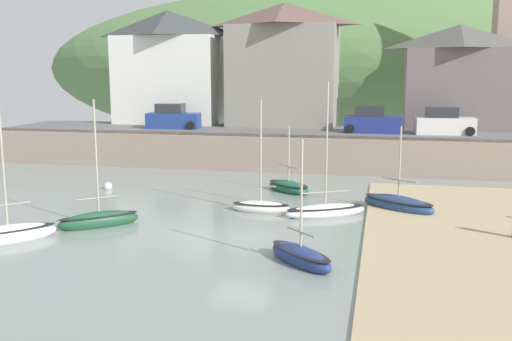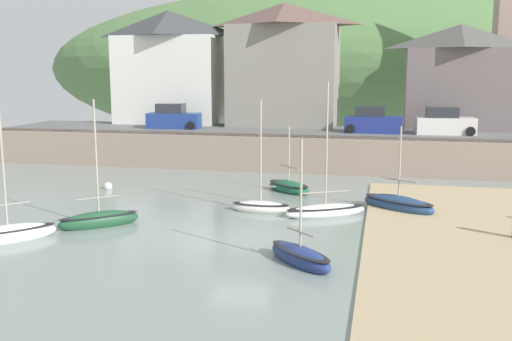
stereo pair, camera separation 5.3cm
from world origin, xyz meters
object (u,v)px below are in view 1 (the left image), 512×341
dinghy_open_wooden (301,256)px  mooring_buoy (108,186)px  waterfront_building_left (169,66)px  fishing_boat_green (261,206)px  parked_car_near_slipway (173,118)px  sailboat_blue_trim (99,220)px  sailboat_tall_mast (288,187)px  parked_car_by_wall (373,122)px  waterfront_building_right (458,76)px  waterfront_building_centre (284,64)px  motorboat_with_cabin (398,204)px  sailboat_far_left (8,234)px  parked_car_end_of_row (444,123)px  rowboat_small_beached (325,210)px

dinghy_open_wooden → mooring_buoy: dinghy_open_wooden is taller
waterfront_building_left → mooring_buoy: waterfront_building_left is taller
fishing_boat_green → parked_car_near_slipway: size_ratio=1.35×
parked_car_near_slipway → sailboat_blue_trim: bearing=-83.0°
dinghy_open_wooden → mooring_buoy: (-13.00, 10.96, -0.13)m
sailboat_tall_mast → fishing_boat_green: bearing=-54.1°
parked_car_by_wall → sailboat_tall_mast: bearing=-109.0°
parked_car_by_wall → parked_car_near_slipway: bearing=-176.3°
waterfront_building_right → sailboat_blue_trim: size_ratio=1.39×
parked_car_by_wall → mooring_buoy: (-15.02, -12.36, -3.05)m
waterfront_building_centre → motorboat_with_cabin: (9.01, -18.63, -7.11)m
waterfront_building_left → waterfront_building_right: size_ratio=1.16×
motorboat_with_cabin → parked_car_by_wall: (-1.61, 14.13, 2.90)m
motorboat_with_cabin → dinghy_open_wooden: 9.88m
parked_car_near_slipway → mooring_buoy: 12.74m
sailboat_far_left → motorboat_with_cabin: size_ratio=1.50×
dinghy_open_wooden → sailboat_tall_mast: size_ratio=1.19×
parked_car_end_of_row → motorboat_with_cabin: bearing=-108.3°
sailboat_blue_trim → motorboat_with_cabin: 14.49m
mooring_buoy → waterfront_building_right: bearing=38.4°
dinghy_open_wooden → sailboat_tall_mast: (-2.47, 12.58, -0.03)m
waterfront_building_right → fishing_boat_green: (-11.32, -20.39, -6.20)m
parked_car_by_wall → mooring_buoy: size_ratio=8.27×
dinghy_open_wooden → sailboat_tall_mast: 12.82m
sailboat_far_left → sailboat_blue_trim: bearing=3.3°
dinghy_open_wooden → parked_car_by_wall: dinghy_open_wooden is taller
mooring_buoy → parked_car_by_wall: bearing=39.5°
parked_car_by_wall → motorboat_with_cabin: bearing=-79.8°
waterfront_building_centre → sailboat_far_left: waterfront_building_centre is taller
motorboat_with_cabin → parked_car_by_wall: parked_car_by_wall is taller
motorboat_with_cabin → sailboat_tall_mast: bearing=-173.7°
sailboat_tall_mast → fishing_boat_green: size_ratio=0.70×
waterfront_building_left → fishing_boat_green: bearing=-58.8°
sailboat_tall_mast → parked_car_near_slipway: bearing=177.7°
sailboat_far_left → parked_car_by_wall: 27.22m
dinghy_open_wooden → parked_car_near_slipway: 27.08m
motorboat_with_cabin → dinghy_open_wooden: dinghy_open_wooden is taller
motorboat_with_cabin → parked_car_near_slipway: 22.35m
sailboat_tall_mast → sailboat_blue_trim: bearing=-84.9°
parked_car_by_wall → parked_car_end_of_row: (4.99, 0.00, 0.00)m
motorboat_with_cabin → parked_car_near_slipway: bearing=175.7°
sailboat_tall_mast → sailboat_far_left: bearing=-85.7°
dinghy_open_wooden → sailboat_tall_mast: dinghy_open_wooden is taller
sailboat_far_left → parked_car_by_wall: (14.08, 23.12, 2.89)m
sailboat_blue_trim → parked_car_end_of_row: (16.56, 20.15, 2.90)m
parked_car_end_of_row → mooring_buoy: bearing=-153.2°
parked_car_by_wall → mooring_buoy: bearing=-136.8°
fishing_boat_green → parked_car_near_slipway: fishing_boat_green is taller
rowboat_small_beached → mooring_buoy: bearing=135.3°
waterfront_building_left → dinghy_open_wooden: (15.39, -27.82, -6.95)m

